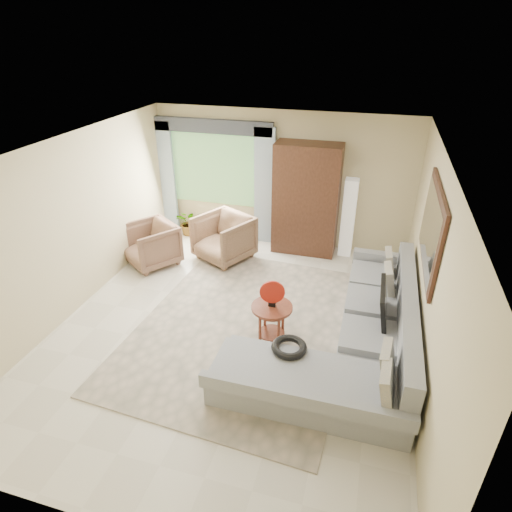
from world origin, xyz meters
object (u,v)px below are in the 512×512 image
(armchair_right, at_px, (224,238))
(armoire, at_px, (306,200))
(coffee_table, at_px, (272,322))
(armchair_left, at_px, (151,245))
(sectional_sofa, at_px, (357,341))
(potted_plant, at_px, (189,223))
(tv_screen, at_px, (384,303))
(floor_lamp, at_px, (348,218))

(armchair_right, relative_size, armoire, 0.45)
(coffee_table, height_order, armchair_left, armchair_left)
(armoire, bearing_deg, sectional_sofa, -66.94)
(armchair_left, relative_size, potted_plant, 1.58)
(armchair_right, bearing_deg, tv_screen, -4.83)
(floor_lamp, bearing_deg, sectional_sofa, -81.67)
(potted_plant, distance_m, floor_lamp, 3.28)
(coffee_table, xyz_separation_m, armchair_right, (-1.45, 2.07, 0.13))
(sectional_sofa, relative_size, coffee_table, 6.11)
(floor_lamp, bearing_deg, coffee_table, -104.42)
(sectional_sofa, height_order, coffee_table, sectional_sofa)
(armchair_left, distance_m, armoire, 2.98)
(sectional_sofa, height_order, potted_plant, sectional_sofa)
(coffee_table, xyz_separation_m, armoire, (-0.06, 2.83, 0.75))
(tv_screen, xyz_separation_m, armoire, (-1.50, 2.56, 0.33))
(tv_screen, relative_size, armchair_left, 0.86)
(tv_screen, xyz_separation_m, armchair_left, (-4.10, 1.25, -0.33))
(sectional_sofa, xyz_separation_m, coffee_table, (-1.18, 0.07, 0.01))
(tv_screen, relative_size, armoire, 0.35)
(armoire, bearing_deg, armchair_right, -151.47)
(potted_plant, bearing_deg, armoire, -0.70)
(armchair_right, bearing_deg, armchair_left, -127.91)
(sectional_sofa, bearing_deg, floor_lamp, 98.33)
(coffee_table, bearing_deg, tv_screen, 10.41)
(sectional_sofa, height_order, armchair_right, sectional_sofa)
(armoire, bearing_deg, floor_lamp, 4.29)
(tv_screen, distance_m, potted_plant, 4.74)
(armchair_right, bearing_deg, armoire, 55.76)
(armchair_right, bearing_deg, sectional_sofa, -12.02)
(potted_plant, bearing_deg, coffee_table, -48.86)
(tv_screen, bearing_deg, armchair_left, 163.03)
(armoire, bearing_deg, coffee_table, -88.85)
(coffee_table, bearing_deg, floor_lamp, 75.58)
(armchair_right, relative_size, potted_plant, 1.71)
(armchair_right, height_order, potted_plant, armchair_right)
(armchair_right, height_order, floor_lamp, floor_lamp)
(coffee_table, bearing_deg, potted_plant, 131.14)
(tv_screen, relative_size, coffee_table, 1.31)
(tv_screen, bearing_deg, armchair_right, 147.94)
(coffee_table, relative_size, armchair_left, 0.66)
(coffee_table, height_order, armchair_right, armchair_right)
(coffee_table, relative_size, armoire, 0.27)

